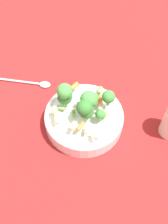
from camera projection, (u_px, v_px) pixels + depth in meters
ground_plane at (84, 123)px, 0.76m from camera, size 3.00×3.00×0.00m
bowl at (84, 118)px, 0.74m from camera, size 0.22×0.22×0.05m
pasta_salad at (83, 102)px, 0.69m from camera, size 0.18×0.17×0.08m
spoon at (31, 83)px, 0.84m from camera, size 0.11×0.18×0.01m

